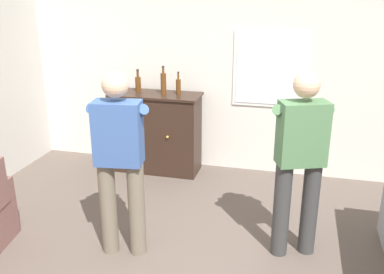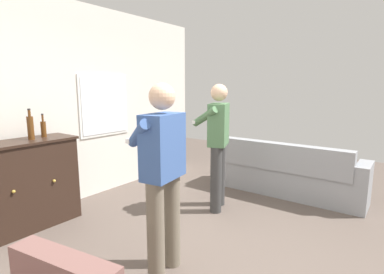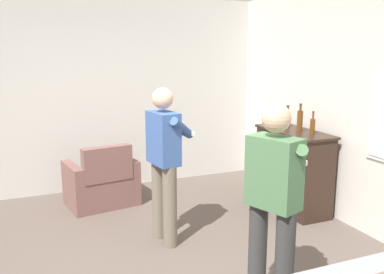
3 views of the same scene
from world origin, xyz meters
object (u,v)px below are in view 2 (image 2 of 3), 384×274
at_px(bottle_spirits_clear, 43,128).
at_px(person_standing_right, 218,141).
at_px(person_standing_left, 162,171).
at_px(sideboard_cabinet, 25,185).
at_px(couch, 283,174).
at_px(bottle_wine_green, 30,127).

distance_m(bottle_spirits_clear, person_standing_right, 2.17).
bearing_deg(person_standing_left, sideboard_cabinet, 99.38).
height_order(couch, bottle_spirits_clear, bottle_spirits_clear).
relative_size(sideboard_cabinet, person_standing_left, 0.69).
distance_m(person_standing_left, person_standing_right, 1.55).
bearing_deg(person_standing_left, bottle_spirits_clear, 90.49).
xyz_separation_m(bottle_wine_green, person_standing_left, (0.19, -1.85, -0.25)).
relative_size(sideboard_cabinet, bottle_spirits_clear, 4.07).
distance_m(couch, bottle_spirits_clear, 3.41).
height_order(sideboard_cabinet, bottle_spirits_clear, bottle_spirits_clear).
bearing_deg(person_standing_right, person_standing_left, -166.17).
bearing_deg(bottle_spirits_clear, person_standing_left, -89.51).
distance_m(bottle_wine_green, person_standing_left, 1.88).
bearing_deg(bottle_spirits_clear, bottle_wine_green, -162.09).
distance_m(sideboard_cabinet, person_standing_right, 2.38).
relative_size(bottle_spirits_clear, person_standing_left, 0.17).
relative_size(couch, person_standing_left, 1.37).
bearing_deg(couch, person_standing_left, 176.13).
xyz_separation_m(couch, person_standing_left, (-2.56, 0.17, 0.61)).
bearing_deg(bottle_spirits_clear, sideboard_cabinet, -171.17).
xyz_separation_m(couch, sideboard_cabinet, (-2.87, 2.04, 0.20)).
bearing_deg(sideboard_cabinet, bottle_spirits_clear, 8.83).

